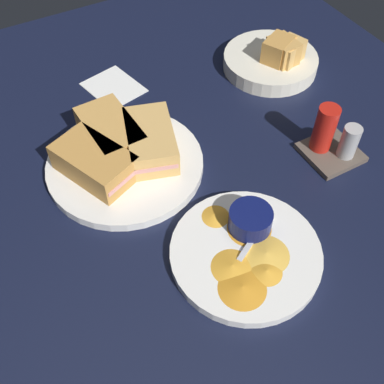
% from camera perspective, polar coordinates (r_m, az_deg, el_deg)
% --- Properties ---
extents(ground_plane, '(1.10, 1.10, 0.03)m').
position_cam_1_polar(ground_plane, '(0.82, -1.20, 3.68)').
color(ground_plane, black).
extents(plate_sandwich_main, '(0.26, 0.26, 0.02)m').
position_cam_1_polar(plate_sandwich_main, '(0.79, -8.16, 3.35)').
color(plate_sandwich_main, white).
rests_on(plate_sandwich_main, ground_plane).
extents(sandwich_half_near, '(0.15, 0.11, 0.05)m').
position_cam_1_polar(sandwich_half_near, '(0.78, -5.09, 6.29)').
color(sandwich_half_near, tan).
rests_on(sandwich_half_near, plate_sandwich_main).
extents(sandwich_half_far, '(0.14, 0.08, 0.05)m').
position_cam_1_polar(sandwich_half_far, '(0.81, -9.89, 7.15)').
color(sandwich_half_far, tan).
rests_on(sandwich_half_far, plate_sandwich_main).
extents(sandwich_half_extra, '(0.15, 0.12, 0.05)m').
position_cam_1_polar(sandwich_half_extra, '(0.76, -11.83, 3.56)').
color(sandwich_half_extra, '#C68C42').
rests_on(sandwich_half_extra, plate_sandwich_main).
extents(ramekin_dark_sauce, '(0.06, 0.06, 0.04)m').
position_cam_1_polar(ramekin_dark_sauce, '(0.77, -12.66, 3.72)').
color(ramekin_dark_sauce, navy).
rests_on(ramekin_dark_sauce, plate_sandwich_main).
extents(spoon_by_dark_ramekin, '(0.03, 0.10, 0.01)m').
position_cam_1_polar(spoon_by_dark_ramekin, '(0.80, -9.32, 4.56)').
color(spoon_by_dark_ramekin, silver).
rests_on(spoon_by_dark_ramekin, plate_sandwich_main).
extents(plate_chips_companion, '(0.22, 0.22, 0.02)m').
position_cam_1_polar(plate_chips_companion, '(0.68, 6.56, -7.49)').
color(plate_chips_companion, white).
rests_on(plate_chips_companion, ground_plane).
extents(ramekin_light_gravy, '(0.06, 0.06, 0.03)m').
position_cam_1_polar(ramekin_light_gravy, '(0.69, 7.16, -3.34)').
color(ramekin_light_gravy, '#0C144C').
rests_on(ramekin_light_gravy, plate_chips_companion).
extents(spoon_by_gravy_ramekin, '(0.06, 0.09, 0.01)m').
position_cam_1_polar(spoon_by_gravy_ramekin, '(0.70, 8.46, -4.15)').
color(spoon_by_gravy_ramekin, silver).
rests_on(spoon_by_gravy_ramekin, plate_chips_companion).
extents(plantain_chip_scatter, '(0.20, 0.16, 0.01)m').
position_cam_1_polar(plantain_chip_scatter, '(0.67, 6.77, -7.65)').
color(plantain_chip_scatter, gold).
rests_on(plantain_chip_scatter, plate_chips_companion).
extents(bread_basket_rear, '(0.19, 0.19, 0.08)m').
position_cam_1_polar(bread_basket_rear, '(1.00, 9.89, 15.69)').
color(bread_basket_rear, silver).
rests_on(bread_basket_rear, ground_plane).
extents(condiment_caddy, '(0.09, 0.09, 0.10)m').
position_cam_1_polar(condiment_caddy, '(0.82, 16.75, 6.16)').
color(condiment_caddy, brown).
rests_on(condiment_caddy, ground_plane).
extents(paper_napkin_folded, '(0.13, 0.11, 0.00)m').
position_cam_1_polar(paper_napkin_folded, '(0.96, -9.58, 12.55)').
color(paper_napkin_folded, white).
rests_on(paper_napkin_folded, ground_plane).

